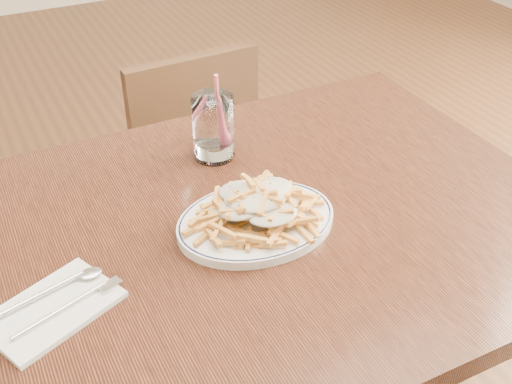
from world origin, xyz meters
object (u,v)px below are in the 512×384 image
table (226,264)px  water_glass (213,130)px  fries_plate (256,221)px  loaded_fries (256,202)px  chair_far (185,156)px

table → water_glass: 0.27m
table → fries_plate: (0.05, -0.02, 0.09)m
fries_plate → loaded_fries: size_ratio=1.21×
table → water_glass: size_ratio=6.84×
table → loaded_fries: 0.14m
table → chair_far: size_ratio=1.54×
loaded_fries → chair_far: bearing=79.2°
water_glass → table: bearing=-109.3°
fries_plate → water_glass: water_glass is taller
chair_far → water_glass: (-0.11, -0.49, 0.36)m
chair_far → water_glass: 0.62m
chair_far → water_glass: size_ratio=4.45×
chair_far → fries_plate: (-0.14, -0.73, 0.32)m
chair_far → fries_plate: bearing=-100.8°
table → chair_far: chair_far is taller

